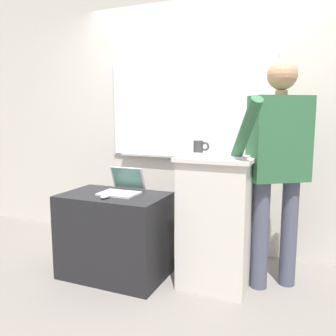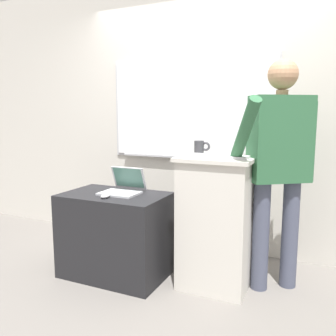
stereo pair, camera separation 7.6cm
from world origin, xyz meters
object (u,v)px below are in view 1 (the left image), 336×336
Objects in this scene: lectern_podium at (216,221)px; laptop at (123,186)px; side_desk at (115,235)px; computer_mouse_by_laptop at (105,196)px; coffee_mug at (199,147)px; person_presenter at (278,158)px; wireless_keyboard at (219,156)px.

lectern_podium reaches higher than laptop.
computer_mouse_by_laptop is at bearing -84.20° from side_desk.
coffee_mug reaches higher than laptop.
person_presenter is 3.94× the size of wireless_keyboard.
person_presenter is 1.29m from laptop.
side_desk is 1.12m from wireless_keyboard.
laptop is at bearing -154.38° from coffee_mug.
lectern_podium is 0.64m from coffee_mug.
laptop is 0.73m from coffee_mug.
person_presenter reaches higher than laptop.
coffee_mug reaches higher than wireless_keyboard.
side_desk is at bearing 159.46° from person_presenter.
laptop is at bearing 61.26° from side_desk.
side_desk is 0.42m from laptop.
coffee_mug reaches higher than side_desk.
wireless_keyboard reaches higher than laptop.
person_presenter reaches higher than wireless_keyboard.
laptop is at bearing -177.49° from wireless_keyboard.
lectern_podium reaches higher than computer_mouse_by_laptop.
coffee_mug reaches higher than lectern_podium.
computer_mouse_by_laptop is at bearing -157.91° from lectern_podium.
computer_mouse_by_laptop is at bearing -162.27° from wireless_keyboard.
computer_mouse_by_laptop is at bearing 166.04° from person_presenter.
wireless_keyboard is 0.34m from coffee_mug.
coffee_mug is (0.63, 0.36, 0.75)m from side_desk.
wireless_keyboard is at bearing 17.73° from computer_mouse_by_laptop.
lectern_podium is 2.33× the size of wireless_keyboard.
coffee_mug is (-0.21, 0.18, 0.58)m from lectern_podium.
coffee_mug is at bearing 142.08° from person_presenter.
person_presenter is 5.60× the size of laptop.
lectern_podium is 0.91m from computer_mouse_by_laptop.
lectern_podium reaches higher than side_desk.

